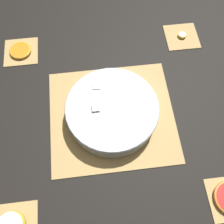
% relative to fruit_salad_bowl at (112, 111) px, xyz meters
% --- Properties ---
extents(ground_plane, '(6.00, 6.00, 0.00)m').
position_rel_fruit_salad_bowl_xyz_m(ground_plane, '(-0.00, 0.00, -0.04)').
color(ground_plane, black).
extents(bamboo_mat_center, '(0.41, 0.38, 0.01)m').
position_rel_fruit_salad_bowl_xyz_m(bamboo_mat_center, '(-0.00, 0.00, -0.04)').
color(bamboo_mat_center, tan).
rests_on(bamboo_mat_center, ground_plane).
extents(coaster_mat_near_left, '(0.13, 0.13, 0.01)m').
position_rel_fruit_salad_bowl_xyz_m(coaster_mat_near_left, '(-0.31, -0.31, -0.04)').
color(coaster_mat_near_left, tan).
rests_on(coaster_mat_near_left, ground_plane).
extents(coaster_mat_near_right, '(0.13, 0.13, 0.01)m').
position_rel_fruit_salad_bowl_xyz_m(coaster_mat_near_right, '(0.31, -0.31, -0.04)').
color(coaster_mat_near_right, tan).
rests_on(coaster_mat_near_right, ground_plane).
extents(fruit_salad_bowl, '(0.30, 0.30, 0.07)m').
position_rel_fruit_salad_bowl_xyz_m(fruit_salad_bowl, '(0.00, 0.00, 0.00)').
color(fruit_salad_bowl, silver).
rests_on(fruit_salad_bowl, bamboo_mat_center).
extents(orange_slice_whole, '(0.08, 0.08, 0.01)m').
position_rel_fruit_salad_bowl_xyz_m(orange_slice_whole, '(0.31, -0.31, -0.03)').
color(orange_slice_whole, orange).
rests_on(orange_slice_whole, coaster_mat_near_right).
extents(banana_coin_single, '(0.03, 0.03, 0.01)m').
position_rel_fruit_salad_bowl_xyz_m(banana_coin_single, '(-0.31, -0.31, -0.03)').
color(banana_coin_single, '#F7EFC6').
rests_on(banana_coin_single, coaster_mat_near_left).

